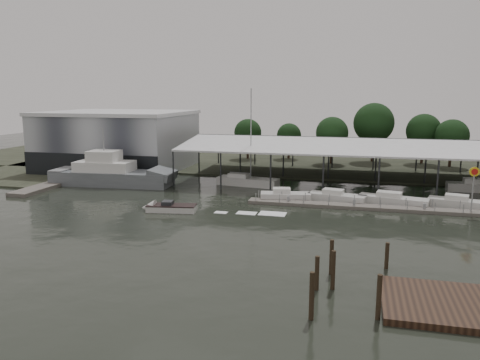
% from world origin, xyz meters
% --- Properties ---
extents(ground, '(200.00, 200.00, 0.00)m').
position_xyz_m(ground, '(0.00, 0.00, 0.00)').
color(ground, black).
rests_on(ground, ground).
extents(land_strip_far, '(140.00, 30.00, 0.30)m').
position_xyz_m(land_strip_far, '(0.00, 42.00, 0.10)').
color(land_strip_far, '#3F4332').
rests_on(land_strip_far, ground).
extents(land_strip_west, '(20.00, 40.00, 0.30)m').
position_xyz_m(land_strip_west, '(-40.00, 30.00, 0.10)').
color(land_strip_west, '#3F4332').
rests_on(land_strip_west, ground).
extents(storage_warehouse, '(24.50, 20.50, 10.50)m').
position_xyz_m(storage_warehouse, '(-28.00, 29.94, 5.29)').
color(storage_warehouse, '#ADB3B8').
rests_on(storage_warehouse, ground).
extents(covered_boat_shed, '(58.24, 24.00, 6.96)m').
position_xyz_m(covered_boat_shed, '(17.00, 28.00, 6.13)').
color(covered_boat_shed, white).
rests_on(covered_boat_shed, ground).
extents(trawler_dock, '(3.00, 18.00, 0.50)m').
position_xyz_m(trawler_dock, '(-30.00, 14.00, 0.25)').
color(trawler_dock, '#625E57').
rests_on(trawler_dock, ground).
extents(floating_dock, '(28.00, 2.00, 1.40)m').
position_xyz_m(floating_dock, '(15.00, 10.00, 0.20)').
color(floating_dock, '#625E57').
rests_on(floating_dock, ground).
extents(shell_fuel_sign, '(1.10, 0.18, 5.55)m').
position_xyz_m(shell_fuel_sign, '(27.00, 9.99, 3.93)').
color(shell_fuel_sign, gray).
rests_on(shell_fuel_sign, ground).
extents(grey_trawler, '(19.14, 6.39, 8.84)m').
position_xyz_m(grey_trawler, '(-21.66, 16.06, 1.58)').
color(grey_trawler, slate).
rests_on(grey_trawler, ground).
extents(white_sailboat, '(9.55, 3.99, 14.60)m').
position_xyz_m(white_sailboat, '(-1.83, 20.47, 0.67)').
color(white_sailboat, silver).
rests_on(white_sailboat, ground).
extents(speedboat_underway, '(17.40, 4.51, 2.00)m').
position_xyz_m(speedboat_underway, '(-7.38, 3.01, 0.39)').
color(speedboat_underway, silver).
rests_on(speedboat_underway, ground).
extents(moored_cruiser_0, '(6.66, 3.31, 1.70)m').
position_xyz_m(moored_cruiser_0, '(5.26, 11.83, 0.61)').
color(moored_cruiser_0, silver).
rests_on(moored_cruiser_0, ground).
extents(moored_cruiser_1, '(7.52, 3.73, 1.70)m').
position_xyz_m(moored_cruiser_1, '(11.75, 12.72, 0.61)').
color(moored_cruiser_1, silver).
rests_on(moored_cruiser_1, ground).
extents(moored_cruiser_2, '(8.64, 3.99, 1.70)m').
position_xyz_m(moored_cruiser_2, '(18.60, 12.79, 0.61)').
color(moored_cruiser_2, silver).
rests_on(moored_cruiser_2, ground).
extents(moored_cruiser_3, '(7.71, 4.02, 1.70)m').
position_xyz_m(moored_cruiser_3, '(26.45, 13.05, 0.61)').
color(moored_cruiser_3, silver).
rests_on(moored_cruiser_3, ground).
extents(mooring_pilings, '(5.34, 10.28, 3.68)m').
position_xyz_m(mooring_pilings, '(13.41, -15.34, 1.07)').
color(mooring_pilings, '#35281A').
rests_on(mooring_pilings, ground).
extents(horizon_tree_line, '(71.07, 11.72, 11.83)m').
position_xyz_m(horizon_tree_line, '(22.11, 47.66, 6.28)').
color(horizon_tree_line, '#301F15').
rests_on(horizon_tree_line, ground).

